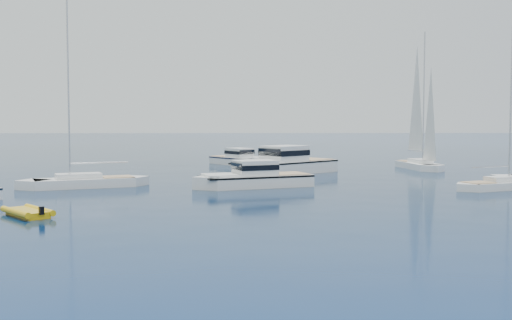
{
  "coord_description": "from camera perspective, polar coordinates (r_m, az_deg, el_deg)",
  "views": [
    {
      "loc": [
        -0.5,
        -27.24,
        5.59
      ],
      "look_at": [
        0.63,
        24.03,
        2.2
      ],
      "focal_mm": 45.72,
      "sensor_mm": 36.0,
      "label": 1
    }
  ],
  "objects": [
    {
      "name": "ground",
      "position": [
        27.81,
        -0.21,
        -7.81
      ],
      "size": [
        400.0,
        400.0,
        0.0
      ],
      "primitive_type": "plane",
      "color": "navy",
      "rests_on": "ground"
    },
    {
      "name": "sailboat_mid_l",
      "position": [
        53.73,
        -14.78,
        -2.32
      ],
      "size": [
        11.25,
        6.72,
        16.14
      ],
      "primitive_type": null,
      "rotation": [
        0.0,
        0.0,
        1.95
      ],
      "color": "silver",
      "rests_on": "ground"
    },
    {
      "name": "tender_yellow",
      "position": [
        39.11,
        -19.35,
        -4.65
      ],
      "size": [
        4.1,
        4.33,
        0.95
      ],
      "primitive_type": null,
      "rotation": [
        0.0,
        0.0,
        0.69
      ],
      "color": "gold",
      "rests_on": "ground"
    },
    {
      "name": "motor_cruiser_distant",
      "position": [
        64.21,
        2.31,
        -1.22
      ],
      "size": [
        12.79,
        12.07,
        3.54
      ],
      "primitive_type": null,
      "rotation": [
        0.0,
        0.0,
        2.3
      ],
      "color": "silver",
      "rests_on": "ground"
    },
    {
      "name": "motor_cruiser_centre",
      "position": [
        51.99,
        -0.3,
        -2.39
      ],
      "size": [
        10.94,
        6.74,
        2.75
      ],
      "primitive_type": null,
      "rotation": [
        0.0,
        0.0,
        1.94
      ],
      "color": "silver",
      "rests_on": "ground"
    },
    {
      "name": "sailboat_sails_r",
      "position": [
        72.57,
        14.04,
        -0.75
      ],
      "size": [
        4.01,
        10.54,
        15.11
      ],
      "primitive_type": null,
      "rotation": [
        0.0,
        0.0,
        3.27
      ],
      "color": "white",
      "rests_on": "ground"
    },
    {
      "name": "motor_cruiser_horizon",
      "position": [
        76.14,
        -1.37,
        -0.43
      ],
      "size": [
        8.2,
        9.31,
        2.51
      ],
      "primitive_type": null,
      "rotation": [
        0.0,
        0.0,
        3.81
      ],
      "color": "silver",
      "rests_on": "ground"
    },
    {
      "name": "sailboat_centre",
      "position": [
        53.95,
        20.56,
        -2.41
      ],
      "size": [
        9.14,
        5.61,
        13.14
      ],
      "primitive_type": null,
      "rotation": [
        0.0,
        0.0,
        5.11
      ],
      "color": "white",
      "rests_on": "ground"
    }
  ]
}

